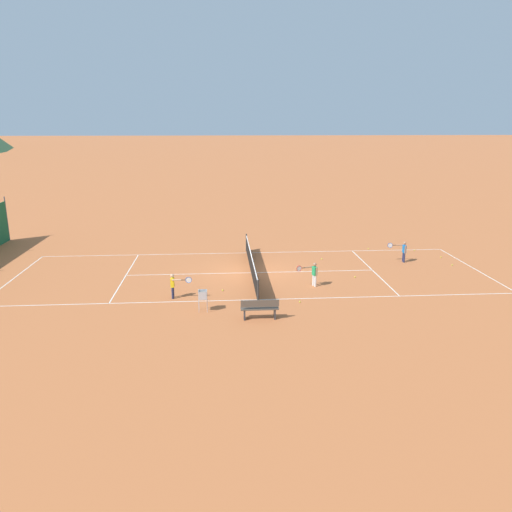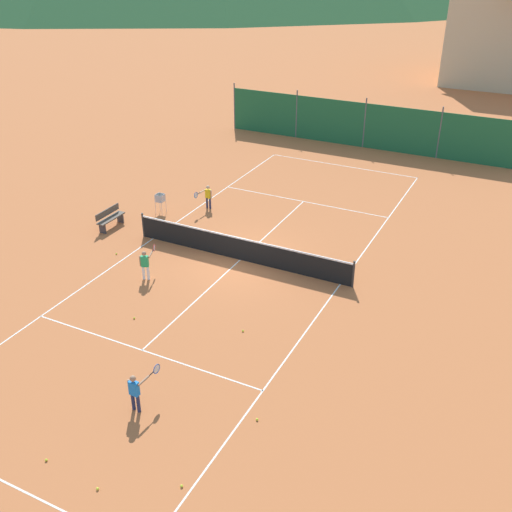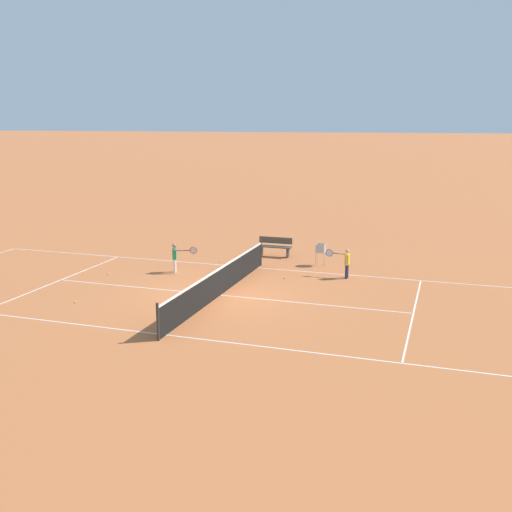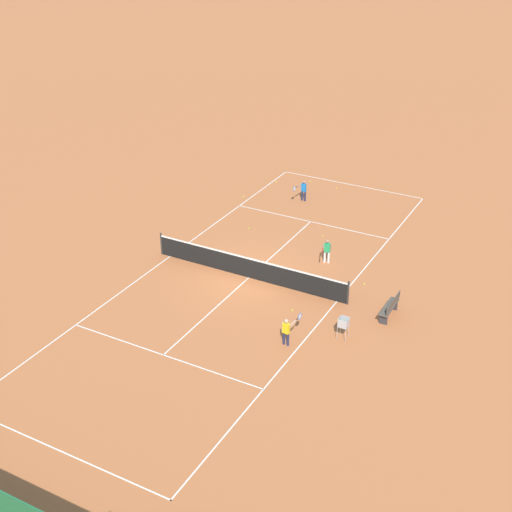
% 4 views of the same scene
% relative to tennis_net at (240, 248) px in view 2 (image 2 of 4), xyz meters
% --- Properties ---
extents(ground_plane, '(600.00, 600.00, 0.00)m').
position_rel_tennis_net_xyz_m(ground_plane, '(0.00, 0.00, -0.50)').
color(ground_plane, '#BC6638').
extents(court_line_markings, '(8.25, 23.85, 0.01)m').
position_rel_tennis_net_xyz_m(court_line_markings, '(0.00, 0.00, -0.50)').
color(court_line_markings, white).
rests_on(court_line_markings, ground).
extents(tennis_net, '(9.18, 0.08, 1.06)m').
position_rel_tennis_net_xyz_m(tennis_net, '(0.00, 0.00, 0.00)').
color(tennis_net, '#2D2D2D').
rests_on(tennis_net, ground).
extents(windscreen_fence_far, '(17.28, 0.08, 2.90)m').
position_rel_tennis_net_xyz_m(windscreen_fence_far, '(-0.00, 15.50, 0.81)').
color(windscreen_fence_far, '#1E6038').
rests_on(windscreen_fence_far, ground).
extents(player_far_baseline, '(0.42, 0.97, 1.16)m').
position_rel_tennis_net_xyz_m(player_far_baseline, '(1.44, -8.55, 0.18)').
color(player_far_baseline, '#23284C').
rests_on(player_far_baseline, ground).
extents(player_near_baseline, '(0.37, 1.01, 1.15)m').
position_rel_tennis_net_xyz_m(player_near_baseline, '(-2.40, -2.79, 0.17)').
color(player_near_baseline, white).
rests_on(player_near_baseline, ground).
extents(player_far_service, '(0.41, 0.94, 1.12)m').
position_rel_tennis_net_xyz_m(player_far_service, '(-3.62, 3.65, 0.16)').
color(player_far_service, '#23284C').
rests_on(player_far_service, ground).
extents(tennis_ball_service_box, '(0.07, 0.07, 0.07)m').
position_rel_tennis_net_xyz_m(tennis_ball_service_box, '(-4.59, -1.81, -0.47)').
color(tennis_ball_service_box, '#CCE033').
rests_on(tennis_ball_service_box, ground).
extents(tennis_ball_alley_right, '(0.07, 0.07, 0.07)m').
position_rel_tennis_net_xyz_m(tennis_ball_alley_right, '(3.87, -10.18, -0.47)').
color(tennis_ball_alley_right, '#CCE033').
rests_on(tennis_ball_alley_right, ground).
extents(tennis_ball_by_net_left, '(0.07, 0.07, 0.07)m').
position_rel_tennis_net_xyz_m(tennis_ball_by_net_left, '(2.19, -11.11, -0.47)').
color(tennis_ball_by_net_left, '#CCE033').
rests_on(tennis_ball_by_net_left, ground).
extents(tennis_ball_mid_court, '(0.07, 0.07, 0.07)m').
position_rel_tennis_net_xyz_m(tennis_ball_mid_court, '(4.47, -7.50, -0.47)').
color(tennis_ball_mid_court, '#CCE033').
rests_on(tennis_ball_mid_court, ground).
extents(tennis_ball_by_net_right, '(0.07, 0.07, 0.07)m').
position_rel_tennis_net_xyz_m(tennis_ball_by_net_right, '(2.30, -4.17, -0.47)').
color(tennis_ball_by_net_right, '#CCE033').
rests_on(tennis_ball_by_net_right, ground).
extents(tennis_ball_far_corner, '(0.07, 0.07, 0.07)m').
position_rel_tennis_net_xyz_m(tennis_ball_far_corner, '(-1.23, -5.14, -0.47)').
color(tennis_ball_far_corner, '#CCE033').
rests_on(tennis_ball_far_corner, ground).
extents(tennis_ball_alley_left, '(0.07, 0.07, 0.07)m').
position_rel_tennis_net_xyz_m(tennis_ball_alley_left, '(-2.81, 1.50, -0.47)').
color(tennis_ball_alley_left, '#CCE033').
rests_on(tennis_ball_alley_left, ground).
extents(tennis_ball_near_corner, '(0.07, 0.07, 0.07)m').
position_rel_tennis_net_xyz_m(tennis_ball_near_corner, '(0.53, -10.99, -0.47)').
color(tennis_ball_near_corner, '#CCE033').
rests_on(tennis_ball_near_corner, ground).
extents(ball_hopper, '(0.36, 0.36, 0.89)m').
position_rel_tennis_net_xyz_m(ball_hopper, '(-5.30, 2.33, 0.15)').
color(ball_hopper, '#B7B7BC').
rests_on(ball_hopper, ground).
extents(courtside_bench, '(0.36, 1.50, 0.84)m').
position_rel_tennis_net_xyz_m(courtside_bench, '(-6.34, 0.08, -0.05)').
color(courtside_bench, '#51473D').
rests_on(courtside_bench, ground).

